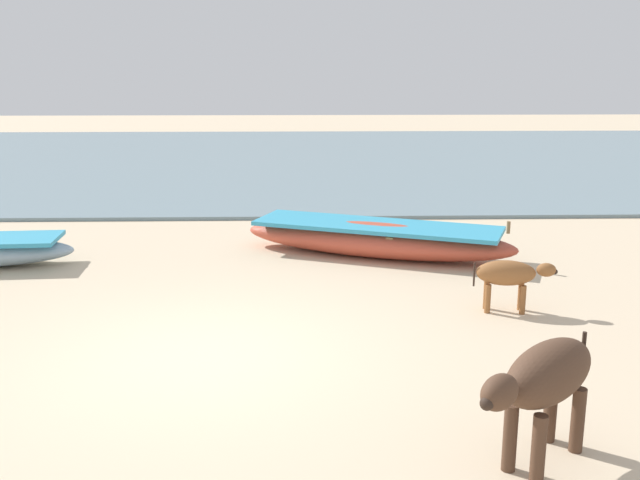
{
  "coord_description": "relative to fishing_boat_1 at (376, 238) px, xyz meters",
  "views": [
    {
      "loc": [
        1.07,
        -7.81,
        3.27
      ],
      "look_at": [
        1.39,
        3.17,
        0.6
      ],
      "focal_mm": 40.93,
      "sensor_mm": 36.0,
      "label": 1
    }
  ],
  "objects": [
    {
      "name": "fishing_boat_1",
      "position": [
        0.0,
        0.0,
        0.0
      ],
      "size": [
        4.91,
        2.88,
        0.78
      ],
      "rotation": [
        0.0,
        0.0,
        5.9
      ],
      "color": "#B74733",
      "rests_on": "ground"
    },
    {
      "name": "sea_water",
      "position": [
        -2.41,
        13.0,
        -0.27
      ],
      "size": [
        60.0,
        20.0,
        0.08
      ],
      "primitive_type": "cube",
      "color": "slate",
      "rests_on": "ground"
    },
    {
      "name": "ground",
      "position": [
        -2.41,
        -4.45,
        -0.31
      ],
      "size": [
        80.0,
        80.0,
        0.0
      ],
      "primitive_type": "plane",
      "color": "beige"
    },
    {
      "name": "calf_near_brown",
      "position": [
        1.46,
        -2.98,
        0.2
      ],
      "size": [
        1.1,
        0.42,
        0.71
      ],
      "rotation": [
        0.0,
        0.0,
        6.15
      ],
      "color": "brown",
      "rests_on": "ground"
    },
    {
      "name": "cow_adult_dark",
      "position": [
        0.67,
        -6.8,
        0.45
      ],
      "size": [
        1.36,
        1.32,
        1.05
      ],
      "rotation": [
        0.0,
        0.0,
        3.9
      ],
      "color": "#4C3323",
      "rests_on": "ground"
    }
  ]
}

